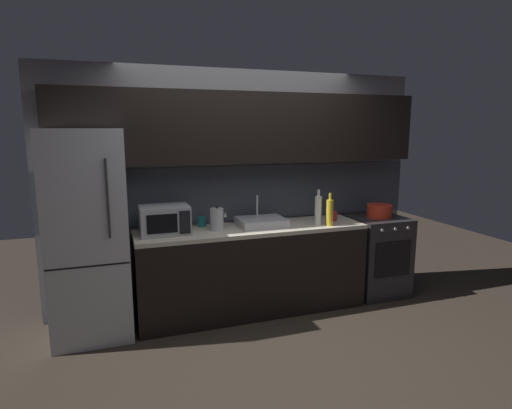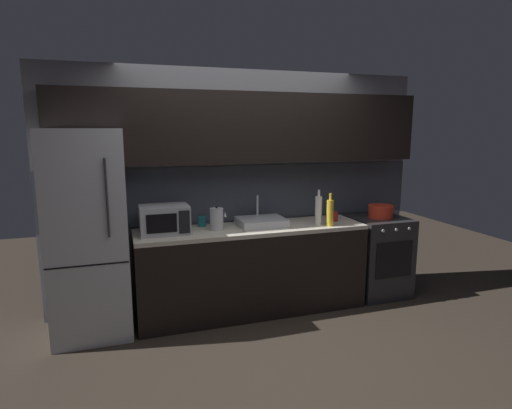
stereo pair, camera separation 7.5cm
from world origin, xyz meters
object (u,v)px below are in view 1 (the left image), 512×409
at_px(wine_bottle_yellow, 330,212).
at_px(cooking_pot, 379,211).
at_px(oven_range, 376,255).
at_px(mug_blue, 329,214).
at_px(wine_bottle_white, 318,210).
at_px(microwave, 165,220).
at_px(kettle, 217,219).
at_px(mug_red, 334,216).
at_px(mug_teal, 202,222).
at_px(refrigerator, 88,235).

height_order(wine_bottle_yellow, cooking_pot, wine_bottle_yellow).
relative_size(oven_range, mug_blue, 8.70).
bearing_deg(cooking_pot, wine_bottle_white, -172.78).
xyz_separation_m(microwave, mug_blue, (1.82, 0.10, -0.08)).
bearing_deg(kettle, mug_red, -0.38).
distance_m(wine_bottle_white, cooking_pot, 0.84).
height_order(kettle, mug_red, kettle).
bearing_deg(microwave, wine_bottle_yellow, -7.25).
xyz_separation_m(mug_blue, cooking_pot, (0.58, -0.12, 0.02)).
relative_size(kettle, wine_bottle_yellow, 0.71).
bearing_deg(mug_red, kettle, 179.62).
relative_size(wine_bottle_yellow, mug_teal, 3.31).
height_order(kettle, mug_teal, kettle).
relative_size(oven_range, kettle, 3.73).
relative_size(kettle, mug_red, 2.39).
bearing_deg(kettle, wine_bottle_yellow, -9.53).
height_order(refrigerator, wine_bottle_white, refrigerator).
xyz_separation_m(microwave, cooking_pot, (2.40, -0.02, -0.06)).
relative_size(kettle, mug_blue, 2.33).
relative_size(oven_range, wine_bottle_white, 2.44).
relative_size(oven_range, wine_bottle_yellow, 2.65).
distance_m(mug_blue, cooking_pot, 0.59).
height_order(microwave, mug_blue, microwave).
bearing_deg(microwave, kettle, -2.00).
relative_size(refrigerator, cooking_pot, 6.71).
height_order(oven_range, mug_blue, mug_blue).
height_order(refrigerator, wine_bottle_yellow, refrigerator).
bearing_deg(refrigerator, mug_teal, 10.50).
height_order(oven_range, mug_red, mug_red).
xyz_separation_m(refrigerator, mug_blue, (2.50, 0.12, 0.01)).
bearing_deg(cooking_pot, wine_bottle_yellow, -165.52).
xyz_separation_m(microwave, wine_bottle_white, (1.57, -0.12, 0.02)).
distance_m(refrigerator, mug_teal, 1.09).
xyz_separation_m(refrigerator, wine_bottle_white, (2.25, -0.11, 0.11)).
height_order(mug_teal, mug_blue, same).
xyz_separation_m(wine_bottle_yellow, wine_bottle_white, (-0.09, 0.09, 0.01)).
relative_size(refrigerator, microwave, 4.11).
bearing_deg(cooking_pot, mug_teal, 174.33).
bearing_deg(mug_blue, microwave, -176.94).
height_order(wine_bottle_yellow, mug_blue, wine_bottle_yellow).
bearing_deg(mug_red, microwave, 179.17).
distance_m(kettle, mug_blue, 1.32).
bearing_deg(kettle, wine_bottle_white, -5.72).
height_order(wine_bottle_yellow, wine_bottle_white, wine_bottle_white).
bearing_deg(mug_red, cooking_pot, 0.77).
bearing_deg(mug_teal, mug_red, -8.32).
xyz_separation_m(mug_red, mug_blue, (0.01, 0.12, 0.00)).
xyz_separation_m(kettle, cooking_pot, (1.89, -0.00, -0.04)).
bearing_deg(mug_red, wine_bottle_yellow, -129.98).
relative_size(oven_range, microwave, 1.96).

